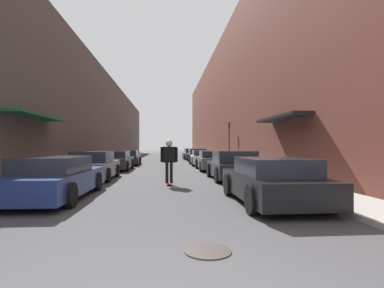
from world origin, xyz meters
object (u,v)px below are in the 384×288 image
at_px(parked_car_left_0, 56,178).
at_px(manhole_cover, 208,251).
at_px(parked_car_right_3, 203,158).
at_px(skateboarder, 169,157).
at_px(parked_car_right_1, 233,166).
at_px(parked_car_left_1, 94,166).
at_px(parked_car_right_2, 213,161).
at_px(parked_car_right_4, 197,155).
at_px(parked_car_left_3, 127,158).
at_px(parked_car_right_5, 192,154).
at_px(traffic_light, 229,138).
at_px(parked_car_left_2, 115,161).
at_px(parked_car_right_0, 273,181).

xyz_separation_m(parked_car_left_0, manhole_cover, (3.91, -4.79, -0.60)).
relative_size(parked_car_right_3, skateboarder, 2.29).
bearing_deg(parked_car_right_1, parked_car_left_1, 175.26).
height_order(parked_car_right_2, skateboarder, skateboarder).
bearing_deg(parked_car_left_0, parked_car_right_4, 72.61).
distance_m(parked_car_left_3, skateboarder, 13.21).
bearing_deg(parked_car_right_5, traffic_light, -74.62).
height_order(parked_car_right_1, manhole_cover, parked_car_right_1).
distance_m(parked_car_left_1, skateboarder, 4.11).
height_order(parked_car_right_2, manhole_cover, parked_car_right_2).
relative_size(parked_car_left_2, manhole_cover, 5.73).
distance_m(parked_car_left_0, parked_car_right_1, 7.78).
relative_size(parked_car_left_2, parked_car_right_5, 0.89).
xyz_separation_m(parked_car_left_1, parked_car_right_5, (6.24, 20.30, -0.02)).
distance_m(parked_car_right_2, parked_car_right_4, 10.19).
relative_size(parked_car_right_1, skateboarder, 2.23).
height_order(parked_car_left_0, traffic_light, traffic_light).
height_order(parked_car_left_0, parked_car_right_4, parked_car_right_4).
xyz_separation_m(parked_car_left_3, traffic_light, (8.61, 0.57, 1.68)).
height_order(parked_car_left_3, parked_car_right_0, parked_car_right_0).
distance_m(parked_car_right_1, skateboarder, 3.42).
height_order(parked_car_left_0, parked_car_left_3, parked_car_left_0).
xyz_separation_m(parked_car_left_0, parked_car_left_2, (-0.05, 10.37, -0.00)).
relative_size(parked_car_left_2, parked_car_right_2, 0.95).
height_order(parked_car_left_3, parked_car_right_5, parked_car_right_5).
height_order(parked_car_left_3, skateboarder, skateboarder).
height_order(parked_car_right_1, parked_car_right_3, parked_car_right_1).
bearing_deg(parked_car_right_5, parked_car_right_1, -89.39).
bearing_deg(parked_car_right_4, traffic_light, -59.12).
distance_m(parked_car_right_1, traffic_light, 12.06).
distance_m(parked_car_right_3, skateboarder, 12.20).
distance_m(parked_car_right_4, parked_car_right_5, 5.16).
relative_size(parked_car_right_2, parked_car_right_5, 0.93).
distance_m(parked_car_left_3, parked_car_right_3, 6.21).
bearing_deg(parked_car_right_2, parked_car_right_4, 89.89).
relative_size(parked_car_right_3, parked_car_right_4, 1.06).
bearing_deg(parked_car_right_3, parked_car_right_2, -88.94).
bearing_deg(parked_car_left_3, parked_car_right_2, -42.37).
bearing_deg(parked_car_right_0, parked_car_right_4, 89.68).
relative_size(parked_car_right_1, manhole_cover, 5.77).
relative_size(parked_car_left_0, parked_car_left_2, 1.19).
relative_size(parked_car_left_0, parked_car_right_5, 1.05).
xyz_separation_m(parked_car_left_2, parked_car_right_4, (6.35, 9.75, 0.02)).
relative_size(parked_car_left_1, skateboarder, 2.19).
height_order(parked_car_left_2, traffic_light, traffic_light).
distance_m(parked_car_right_0, parked_car_right_1, 5.72).
xyz_separation_m(parked_car_left_0, parked_car_right_0, (6.18, -1.27, 0.00)).
distance_m(skateboarder, manhole_cover, 7.74).
height_order(parked_car_left_2, parked_car_right_0, parked_car_right_0).
bearing_deg(traffic_light, parked_car_right_0, -98.08).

